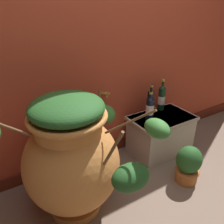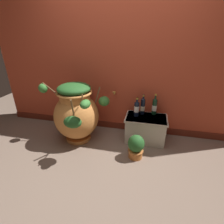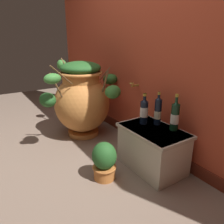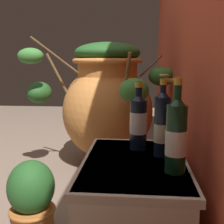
{
  "view_description": "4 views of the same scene",
  "coord_description": "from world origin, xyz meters",
  "px_view_note": "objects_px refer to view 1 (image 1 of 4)",
  "views": [
    {
      "loc": [
        -1.06,
        -0.67,
        1.51
      ],
      "look_at": [
        -0.13,
        0.85,
        0.62
      ],
      "focal_mm": 36.93,
      "sensor_mm": 36.0,
      "label": 1
    },
    {
      "loc": [
        0.48,
        -1.62,
        1.63
      ],
      "look_at": [
        -0.08,
        0.8,
        0.46
      ],
      "focal_mm": 27.37,
      "sensor_mm": 36.0,
      "label": 2
    },
    {
      "loc": [
        1.83,
        -0.5,
        1.24
      ],
      "look_at": [
        0.03,
        0.65,
        0.49
      ],
      "focal_mm": 34.81,
      "sensor_mm": 36.0,
      "label": 3
    },
    {
      "loc": [
        1.59,
        0.85,
        0.81
      ],
      "look_at": [
        0.02,
        0.71,
        0.53
      ],
      "focal_mm": 46.18,
      "sensor_mm": 36.0,
      "label": 4
    }
  ],
  "objects_px": {
    "wine_bottle_left": "(150,102)",
    "potted_shrub": "(188,164)",
    "wine_bottle_middle": "(150,108)",
    "wine_bottle_right": "(162,97)",
    "terracotta_urn": "(72,156)"
  },
  "relations": [
    {
      "from": "wine_bottle_right",
      "to": "potted_shrub",
      "type": "xyz_separation_m",
      "value": [
        -0.21,
        -0.63,
        -0.37
      ]
    },
    {
      "from": "wine_bottle_left",
      "to": "potted_shrub",
      "type": "height_order",
      "value": "wine_bottle_left"
    },
    {
      "from": "terracotta_urn",
      "to": "wine_bottle_left",
      "type": "relative_size",
      "value": 3.28
    },
    {
      "from": "terracotta_urn",
      "to": "wine_bottle_middle",
      "type": "xyz_separation_m",
      "value": [
        0.91,
        0.24,
        0.06
      ]
    },
    {
      "from": "wine_bottle_right",
      "to": "potted_shrub",
      "type": "bearing_deg",
      "value": -108.71
    },
    {
      "from": "wine_bottle_middle",
      "to": "wine_bottle_right",
      "type": "height_order",
      "value": "wine_bottle_right"
    },
    {
      "from": "wine_bottle_right",
      "to": "terracotta_urn",
      "type": "bearing_deg",
      "value": -162.47
    },
    {
      "from": "terracotta_urn",
      "to": "potted_shrub",
      "type": "xyz_separation_m",
      "value": [
        0.97,
        -0.26,
        -0.31
      ]
    },
    {
      "from": "wine_bottle_right",
      "to": "wine_bottle_middle",
      "type": "bearing_deg",
      "value": -153.88
    },
    {
      "from": "wine_bottle_left",
      "to": "potted_shrub",
      "type": "xyz_separation_m",
      "value": [
        -0.03,
        -0.6,
        -0.37
      ]
    },
    {
      "from": "wine_bottle_middle",
      "to": "potted_shrub",
      "type": "xyz_separation_m",
      "value": [
        0.06,
        -0.5,
        -0.37
      ]
    },
    {
      "from": "wine_bottle_middle",
      "to": "potted_shrub",
      "type": "bearing_deg",
      "value": -83.08
    },
    {
      "from": "wine_bottle_right",
      "to": "potted_shrub",
      "type": "height_order",
      "value": "wine_bottle_right"
    },
    {
      "from": "terracotta_urn",
      "to": "wine_bottle_right",
      "type": "bearing_deg",
      "value": 17.53
    },
    {
      "from": "wine_bottle_left",
      "to": "wine_bottle_right",
      "type": "height_order",
      "value": "wine_bottle_right"
    }
  ]
}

